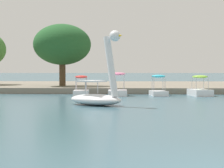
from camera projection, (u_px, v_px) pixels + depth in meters
The scene contains 7 objects.
shore_bank_far at pixel (149, 86), 39.68m from camera, with size 119.10×19.45×0.45m, color slate.
swan_boat at pixel (98, 92), 20.33m from camera, with size 3.32×2.91×3.69m.
pedal_boat_lime at pixel (200, 90), 28.15m from camera, with size 1.52×2.46×1.42m.
pedal_boat_cyan at pixel (158, 90), 28.32m from camera, with size 1.28×1.89×1.46m.
pedal_boat_pink at pixel (118, 89), 28.22m from camera, with size 1.33×2.18×1.62m.
pedal_boat_red at pixel (81, 89), 28.26m from camera, with size 1.12×1.85×1.41m.
tree_broadleaf_behind_dock at pixel (62, 45), 34.24m from camera, with size 6.68×6.61×5.22m.
Camera 1 is at (-1.83, -6.79, 1.74)m, focal length 65.29 mm.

